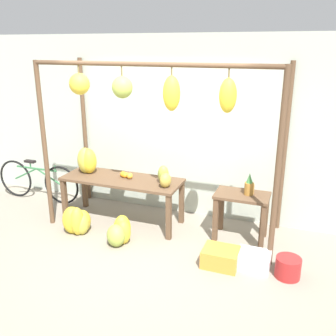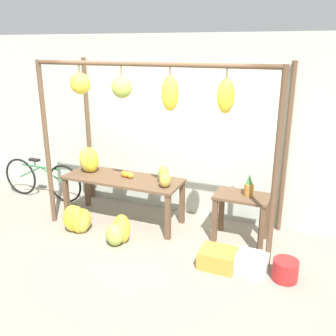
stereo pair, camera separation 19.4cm
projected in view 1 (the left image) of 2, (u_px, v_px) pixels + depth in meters
ground_plane at (138, 255)px, 4.92m from camera, size 20.00×20.00×0.00m
shop_wall_back at (177, 127)px, 5.87m from camera, size 8.00×0.08×2.80m
stall_awning at (151, 111)px, 4.90m from camera, size 3.36×1.22×2.44m
display_table_main at (122, 184)px, 5.68m from camera, size 1.83×0.66×0.72m
display_table_side at (241, 206)px, 5.20m from camera, size 0.74×0.46×0.68m
banana_pile_on_table at (87, 161)px, 5.84m from camera, size 0.40×0.35×0.41m
orange_pile at (125, 175)px, 5.67m from camera, size 0.23×0.14×0.09m
pineapple_cluster at (249, 186)px, 5.11m from camera, size 0.13×0.17×0.31m
banana_pile_ground_left at (78, 221)px, 5.44m from camera, size 0.45×0.43×0.43m
banana_pile_ground_right at (120, 232)px, 5.16m from camera, size 0.38×0.51×0.39m
fruit_crate_white at (221, 257)px, 4.66m from camera, size 0.44×0.36×0.23m
blue_bucket at (288, 267)px, 4.42m from camera, size 0.30×0.30×0.25m
parked_bicycle at (38, 181)px, 6.58m from camera, size 1.66×0.08×0.72m
papaya_pile at (164, 177)px, 5.34m from camera, size 0.29×0.35×0.27m
fruit_crate_purple at (254, 260)px, 4.62m from camera, size 0.40×0.32×0.21m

